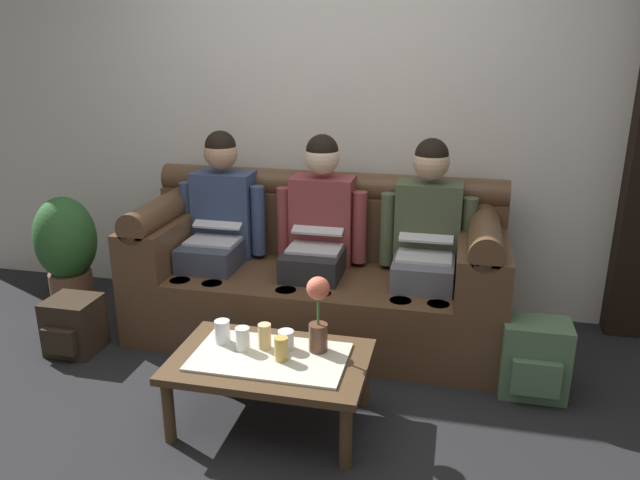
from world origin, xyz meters
TOP-DOWN VIEW (x-y plane):
  - ground_plane at (0.00, 0.00)m, footprint 14.00×14.00m
  - back_wall_patterned at (0.00, 1.70)m, footprint 6.00×0.12m
  - couch at (0.00, 1.17)m, footprint 2.20×0.88m
  - person_left at (-0.64, 1.17)m, footprint 0.56×0.67m
  - person_middle at (0.00, 1.17)m, footprint 0.56×0.67m
  - person_right at (0.64, 1.17)m, footprint 0.56×0.67m
  - coffee_table at (0.00, 0.16)m, footprint 0.92×0.59m
  - flower_vase at (0.21, 0.26)m, footprint 0.11×0.11m
  - cup_near_left at (-0.14, 0.18)m, footprint 0.07×0.07m
  - cup_near_right at (0.06, 0.24)m, footprint 0.08×0.08m
  - cup_far_center at (0.06, 0.13)m, footprint 0.06×0.06m
  - cup_far_left at (-0.26, 0.23)m, footprint 0.07×0.07m
  - cup_far_right at (-0.04, 0.22)m, footprint 0.06×0.06m
  - backpack_right at (1.24, 0.69)m, footprint 0.34×0.28m
  - backpack_left at (-1.33, 0.57)m, footprint 0.28×0.31m
  - potted_plant at (-1.71, 1.11)m, footprint 0.40×0.40m

SIDE VIEW (x-z plane):
  - ground_plane at x=0.00m, z-range 0.00..0.00m
  - backpack_left at x=-1.33m, z-range 0.00..0.33m
  - backpack_right at x=1.24m, z-range 0.00..0.40m
  - coffee_table at x=0.00m, z-range 0.13..0.48m
  - couch at x=0.00m, z-range -0.11..0.85m
  - cup_near_right at x=0.06m, z-range 0.36..0.45m
  - cup_far_center at x=0.06m, z-range 0.36..0.47m
  - cup_near_left at x=-0.14m, z-range 0.36..0.47m
  - cup_far_left at x=-0.26m, z-range 0.36..0.47m
  - cup_far_right at x=-0.04m, z-range 0.36..0.48m
  - potted_plant at x=-1.71m, z-range 0.04..0.82m
  - flower_vase at x=0.21m, z-range 0.37..0.75m
  - person_left at x=-0.64m, z-range 0.05..1.27m
  - person_right at x=0.64m, z-range 0.05..1.27m
  - person_middle at x=0.00m, z-range 0.05..1.27m
  - back_wall_patterned at x=0.00m, z-range 0.00..2.90m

